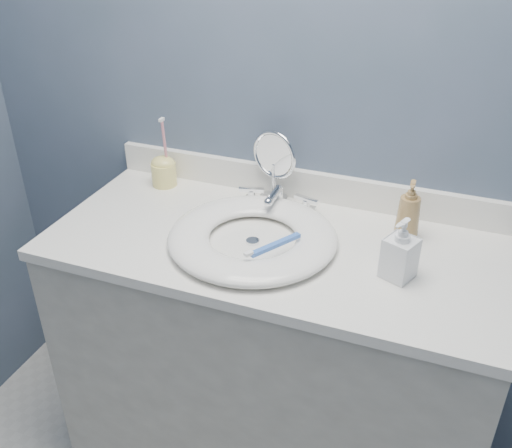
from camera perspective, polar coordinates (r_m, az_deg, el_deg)
The scene contains 12 objects.
back_wall at distance 1.63m, azimuth 5.27°, elevation 12.80°, with size 2.20×0.02×2.40m, color #435365.
vanity_cabinet at distance 1.81m, azimuth 1.58°, elevation -13.94°, with size 1.20×0.55×0.85m, color beige.
countertop at distance 1.54m, azimuth 1.81°, elevation -2.15°, with size 1.22×0.57×0.03m, color white.
backsplash at distance 1.72m, azimuth 4.73°, elevation 3.96°, with size 1.22×0.02×0.09m, color white.
basin at distance 1.51m, azimuth -0.34°, elevation -1.28°, with size 0.45×0.45×0.04m, color white, non-canonical shape.
drain at distance 1.52m, azimuth -0.34°, elevation -1.76°, with size 0.04×0.04×0.01m, color silver.
faucet at distance 1.66m, azimuth 2.11°, elevation 2.33°, with size 0.25×0.13×0.07m.
makeup_mirror at distance 1.68m, azimuth 1.83°, elevation 6.11°, with size 0.15×0.08×0.22m.
soap_bottle_amber at distance 1.55m, azimuth 15.05°, elevation 1.35°, with size 0.06×0.06×0.17m, color olive.
soap_bottle_clear at distance 1.39m, azimuth 14.28°, elevation -2.43°, with size 0.07×0.07×0.16m, color white.
toothbrush_holder at distance 1.82m, azimuth -9.21°, elevation 5.36°, with size 0.08×0.08×0.22m.
toothbrush_lying at distance 1.42m, azimuth 1.76°, elevation -2.18°, with size 0.10×0.16×0.02m.
Camera 1 is at (0.41, -0.25, 1.69)m, focal length 40.00 mm.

